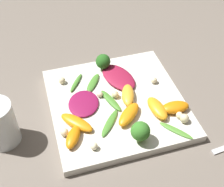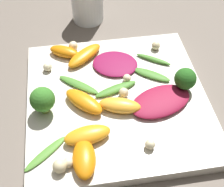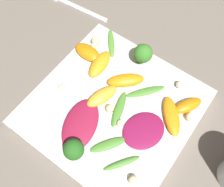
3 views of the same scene
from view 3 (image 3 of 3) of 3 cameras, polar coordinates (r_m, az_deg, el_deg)
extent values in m
plane|color=#6B6056|center=(0.50, 0.26, -3.63)|extent=(2.40, 2.40, 0.00)
cube|color=silver|center=(0.50, 0.27, -3.19)|extent=(0.29, 0.29, 0.02)
cube|color=silver|center=(0.66, -8.00, 18.34)|extent=(0.03, 0.18, 0.01)
ellipsoid|color=maroon|center=(0.47, 6.89, -7.98)|extent=(0.10, 0.09, 0.01)
ellipsoid|color=maroon|center=(0.47, -6.88, -6.63)|extent=(0.12, 0.09, 0.01)
ellipsoid|color=orange|center=(0.52, -2.65, 6.44)|extent=(0.07, 0.04, 0.02)
ellipsoid|color=#FCAD33|center=(0.48, -2.44, -0.89)|extent=(0.07, 0.05, 0.02)
ellipsoid|color=orange|center=(0.50, 16.16, -2.53)|extent=(0.06, 0.05, 0.02)
ellipsoid|color=orange|center=(0.48, 12.80, -4.77)|extent=(0.08, 0.07, 0.02)
ellipsoid|color=orange|center=(0.50, 3.00, 2.89)|extent=(0.07, 0.07, 0.02)
ellipsoid|color=orange|center=(0.54, -5.28, 8.92)|extent=(0.03, 0.06, 0.02)
cylinder|color=#84AD5B|center=(0.53, 6.57, 7.46)|extent=(0.01, 0.01, 0.02)
sphere|color=#387A28|center=(0.52, 6.78, 8.67)|extent=(0.04, 0.04, 0.04)
cylinder|color=#7A9E51|center=(0.46, -8.47, -12.23)|extent=(0.01, 0.01, 0.01)
sphere|color=#26601E|center=(0.44, -8.77, -11.64)|extent=(0.04, 0.04, 0.04)
ellipsoid|color=#47842D|center=(0.48, 1.77, -3.11)|extent=(0.07, 0.04, 0.01)
ellipsoid|color=#47842D|center=(0.45, 2.13, -14.95)|extent=(0.06, 0.04, 0.01)
ellipsoid|color=#47842D|center=(0.46, -0.80, -11.06)|extent=(0.06, 0.05, 0.01)
ellipsoid|color=#47842D|center=(0.50, 7.31, 0.42)|extent=(0.07, 0.06, 0.01)
ellipsoid|color=#518E33|center=(0.56, -0.17, 10.95)|extent=(0.07, 0.06, 0.00)
sphere|color=beige|center=(0.49, 16.69, -4.89)|extent=(0.02, 0.02, 0.02)
sphere|color=beige|center=(0.56, -3.58, 11.42)|extent=(0.02, 0.02, 0.02)
sphere|color=beige|center=(0.52, 14.56, 1.91)|extent=(0.02, 0.02, 0.02)
sphere|color=beige|center=(0.55, -3.94, 10.25)|extent=(0.01, 0.01, 0.01)
sphere|color=beige|center=(0.47, 1.86, -6.46)|extent=(0.01, 0.01, 0.01)
sphere|color=beige|center=(0.44, 4.63, -18.26)|extent=(0.02, 0.02, 0.02)
sphere|color=beige|center=(0.47, -0.15, -3.49)|extent=(0.02, 0.02, 0.02)
sphere|color=beige|center=(0.50, -10.95, 1.18)|extent=(0.01, 0.01, 0.01)
camera|label=1|loc=(0.62, 65.42, 46.99)|focal=50.00mm
camera|label=2|loc=(0.49, -41.10, 46.87)|focal=50.00mm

